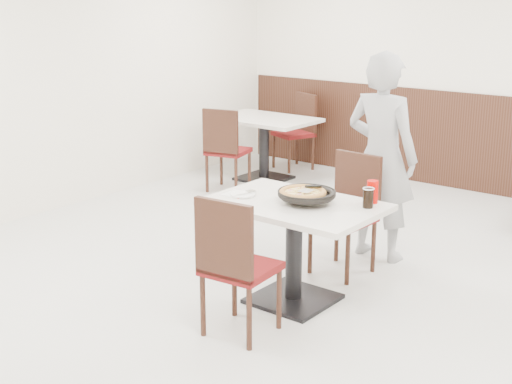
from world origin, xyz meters
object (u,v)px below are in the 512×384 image
Objects in this scene: chair_far at (343,216)px; chair_near at (241,265)px; pizza at (303,195)px; bg_chair_left_near at (228,149)px; bg_chair_left_far at (293,132)px; cola_glass at (368,198)px; diner_person at (381,157)px; bg_table_left at (264,149)px; pizza_pan at (307,197)px; side_plate at (243,195)px; main_table at (294,252)px; red_cup at (372,192)px.

chair_near is at bearing 95.14° from chair_far.
bg_chair_left_near is (-2.40, 2.01, -0.34)m from pizza.
chair_near is 1.00× the size of bg_chair_left_far.
cola_glass is 0.08× the size of diner_person.
cola_glass reaches higher than bg_table_left.
diner_person reaches higher than pizza.
diner_person reaches higher than pizza_pan.
diner_person is at bearing 159.20° from bg_chair_left_far.
pizza is at bearing 14.27° from side_plate.
chair_near is at bearing -54.44° from bg_table_left.
chair_far reaches higher than bg_table_left.
chair_far and bg_chair_left_far have the same top height.
main_table is 0.67m from cola_glass.
chair_near is 5.94× the size of red_cup.
side_plate is 3.94m from bg_chair_left_far.
pizza reaches higher than bg_table_left.
side_plate is (-0.45, -0.11, -0.05)m from pizza.
pizza_pan is 2.29× the size of red_cup.
bg_chair_left_far reaches higher than main_table.
pizza_pan reaches higher than side_plate.
cola_glass reaches higher than pizza.
chair_near is 4.02m from bg_table_left.
red_cup is at bearing 144.74° from chair_far.
chair_far is 2.98× the size of pizza.
red_cup reaches higher than side_plate.
chair_near is 1.00× the size of chair_far.
pizza is 0.49m from red_cup.
diner_person is 3.21m from bg_chair_left_far.
diner_person is at bearing 91.48° from pizza.
side_plate reaches higher than main_table.
bg_chair_left_far is (-0.01, 1.28, 0.00)m from bg_chair_left_near.
chair_far is (-0.03, 1.30, 0.00)m from chair_near.
red_cup is (0.38, 0.31, 0.02)m from pizza.
pizza_pan reaches higher than bg_table_left.
red_cup is (0.36, 0.29, 0.04)m from pizza_pan.
bg_table_left is (-2.79, 2.45, -0.44)m from cola_glass.
chair_near is 2.98× the size of pizza.
bg_chair_left_near is 1.28m from bg_chair_left_far.
chair_near and bg_chair_left_far have the same top height.
red_cup is 0.17× the size of bg_chair_left_far.
chair_far is at bearing 96.19° from pizza.
diner_person is at bearing 72.08° from side_plate.
main_table is 0.71m from red_cup.
diner_person reaches higher than cola_glass.
main_table is at bearing -55.37° from bg_chair_left_near.
red_cup is at bearing 115.55° from diner_person.
bg_chair_left_far reaches higher than cola_glass.
chair_far is 0.55× the size of diner_person.
chair_far is at bearing 135.17° from cola_glass.
chair_far is 0.75m from pizza.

